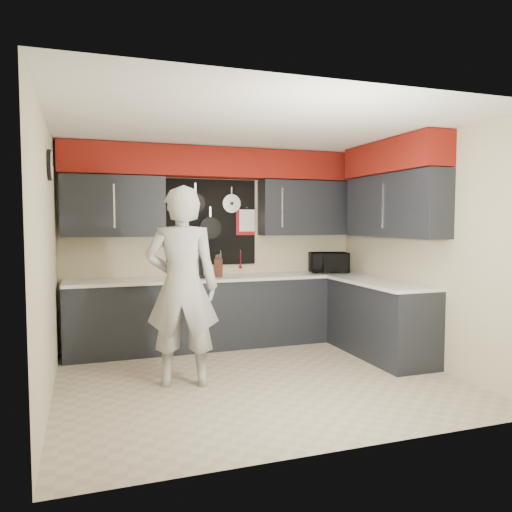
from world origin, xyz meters
name	(u,v)px	position (x,y,z in m)	size (l,w,h in m)	color
ground	(257,378)	(0.00, 0.00, 0.00)	(4.00, 4.00, 0.00)	#B0A889
back_wall_assembly	(218,193)	(0.01, 1.60, 2.01)	(4.00, 0.36, 2.60)	beige
right_wall_assembly	(397,196)	(1.85, 0.26, 1.94)	(0.36, 3.50, 2.60)	beige
left_wall_assembly	(48,255)	(-1.99, 0.02, 1.33)	(0.05, 3.50, 2.60)	beige
base_cabinets	(265,313)	(0.49, 1.13, 0.46)	(3.95, 2.20, 0.92)	black
microwave	(329,262)	(1.56, 1.43, 1.06)	(0.51, 0.35, 0.28)	black
knife_block	(218,268)	(-0.05, 1.40, 1.04)	(0.11, 0.11, 0.24)	black
utensil_crock	(200,270)	(-0.27, 1.50, 1.00)	(0.13, 0.13, 0.17)	white
coffee_maker	(198,263)	(-0.31, 1.44, 1.11)	(0.23, 0.27, 0.36)	black
person	(182,287)	(-0.77, 0.06, 0.99)	(0.72, 0.48, 1.98)	beige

